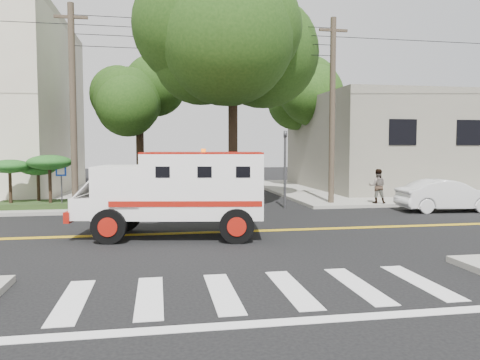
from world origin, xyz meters
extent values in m
plane|color=black|center=(0.00, 0.00, 0.00)|extent=(100.00, 100.00, 0.00)
cube|color=gray|center=(13.50, 13.50, 0.07)|extent=(17.00, 17.00, 0.15)
cube|color=slate|center=(15.00, 14.00, 3.15)|extent=(14.00, 12.00, 6.00)
cylinder|color=#382D23|center=(-5.60, 6.00, 4.50)|extent=(0.28, 0.28, 9.00)
cylinder|color=#382D23|center=(6.30, 6.20, 4.50)|extent=(0.28, 0.28, 9.00)
cylinder|color=black|center=(1.50, 6.50, 3.50)|extent=(0.44, 0.44, 7.00)
sphere|color=#19350E|center=(1.50, 6.50, 7.00)|extent=(5.32, 5.32, 5.32)
sphere|color=#19350E|center=(2.64, 5.74, 7.57)|extent=(4.56, 4.56, 4.56)
cylinder|color=black|center=(-3.00, 12.00, 2.80)|extent=(0.44, 0.44, 5.60)
sphere|color=#19350E|center=(-3.00, 12.00, 5.60)|extent=(3.92, 3.92, 3.92)
sphere|color=#19350E|center=(-2.16, 11.44, 6.02)|extent=(3.36, 3.36, 3.36)
cylinder|color=black|center=(8.50, 16.00, 2.97)|extent=(0.44, 0.44, 5.95)
sphere|color=#19350E|center=(8.50, 16.00, 5.95)|extent=(4.20, 4.20, 4.20)
sphere|color=#19350E|center=(9.40, 15.40, 6.40)|extent=(3.60, 3.60, 3.60)
cylinder|color=#3F3F42|center=(3.80, 5.60, 1.80)|extent=(0.12, 0.12, 3.60)
imported|color=#3F3F42|center=(3.80, 5.60, 3.15)|extent=(0.15, 0.18, 0.90)
cylinder|color=#3F3F42|center=(-6.20, 6.20, 1.00)|extent=(0.06, 0.06, 2.00)
cube|color=#0C33A5|center=(-6.20, 6.14, 1.80)|extent=(0.45, 0.03, 0.45)
cube|color=#1E3314|center=(-7.50, 6.80, 0.27)|extent=(3.20, 2.00, 0.24)
cylinder|color=black|center=(-8.40, 6.50, 1.15)|extent=(0.14, 0.14, 1.52)
ellipsoid|color=#154514|center=(-8.40, 6.50, 2.00)|extent=(1.73, 1.73, 0.60)
cylinder|color=black|center=(-7.40, 7.20, 1.07)|extent=(0.14, 0.14, 1.36)
ellipsoid|color=#154514|center=(-7.40, 7.20, 1.83)|extent=(1.55, 1.55, 0.54)
cylinder|color=black|center=(-6.70, 6.30, 1.23)|extent=(0.14, 0.14, 1.68)
ellipsoid|color=#154514|center=(-6.70, 6.30, 2.17)|extent=(1.91, 1.91, 0.66)
cube|color=white|center=(-0.60, -0.68, 1.64)|extent=(3.96, 2.71, 1.97)
cube|color=white|center=(-3.10, -0.28, 1.46)|extent=(1.81, 2.28, 1.60)
cube|color=black|center=(-3.83, -0.17, 1.88)|extent=(0.31, 1.59, 0.66)
cube|color=white|center=(-4.08, -0.13, 0.99)|extent=(1.13, 1.99, 0.66)
cube|color=#99140B|center=(-4.54, -0.06, 0.75)|extent=(0.48, 2.02, 0.33)
cube|color=#99140B|center=(-0.60, -0.68, 2.66)|extent=(3.96, 2.71, 0.06)
cylinder|color=black|center=(-3.45, -1.29, 0.52)|extent=(1.07, 0.46, 1.03)
cylinder|color=black|center=(-3.12, 0.78, 0.52)|extent=(1.07, 0.46, 1.03)
cylinder|color=black|center=(0.26, -1.88, 0.52)|extent=(1.07, 0.46, 1.03)
cylinder|color=black|center=(0.59, 0.20, 0.52)|extent=(1.07, 0.46, 1.03)
imported|color=silver|center=(10.60, 3.34, 0.71)|extent=(4.37, 1.77, 1.41)
imported|color=gray|center=(9.05, 8.24, 0.93)|extent=(0.63, 0.47, 1.57)
imported|color=gray|center=(8.37, 5.50, 0.97)|extent=(0.97, 0.87, 1.65)
camera|label=1|loc=(-2.02, -15.36, 2.83)|focal=35.00mm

